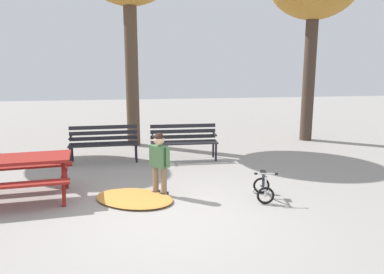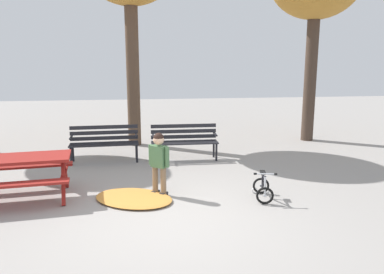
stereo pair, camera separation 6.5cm
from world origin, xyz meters
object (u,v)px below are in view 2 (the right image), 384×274
(picnic_table, at_px, (16,167))
(park_bench_left, at_px, (184,139))
(kids_bicycle, at_px, (263,188))
(child_standing, at_px, (159,159))
(park_bench_far_left, at_px, (104,140))

(picnic_table, height_order, park_bench_left, park_bench_left)
(picnic_table, bearing_deg, kids_bicycle, -7.00)
(park_bench_left, xyz_separation_m, child_standing, (-0.74, -2.44, 0.17))
(picnic_table, xyz_separation_m, kids_bicycle, (4.24, -0.52, -0.39))
(child_standing, relative_size, kids_bicycle, 1.89)
(park_bench_far_left, distance_m, park_bench_left, 1.91)
(park_bench_far_left, relative_size, kids_bicycle, 2.67)
(park_bench_far_left, distance_m, kids_bicycle, 4.19)
(park_bench_far_left, xyz_separation_m, child_standing, (1.17, -2.52, 0.17))
(picnic_table, bearing_deg, park_bench_far_left, 62.28)
(park_bench_far_left, relative_size, park_bench_left, 1.01)
(park_bench_far_left, bearing_deg, child_standing, -65.12)
(picnic_table, xyz_separation_m, park_bench_far_left, (1.28, 2.44, -0.08))
(picnic_table, bearing_deg, park_bench_left, 36.46)
(park_bench_far_left, bearing_deg, kids_bicycle, -45.01)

